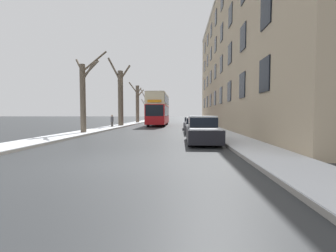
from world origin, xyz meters
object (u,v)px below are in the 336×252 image
(parked_car_2, at_px, (192,123))
(bare_tree_left_3, at_px, (146,108))
(bare_tree_left_1, at_px, (120,96))
(bare_tree_left_2, at_px, (137,102))
(pedestrian_left_sidewalk, at_px, (112,121))
(parked_car_0, at_px, (202,131))
(parked_car_1, at_px, (195,126))
(oncoming_van, at_px, (161,116))
(bare_tree_left_0, at_px, (84,94))
(double_decker_bus, at_px, (158,108))

(parked_car_2, bearing_deg, bare_tree_left_3, 108.22)
(bare_tree_left_1, xyz_separation_m, bare_tree_left_2, (0.06, 11.46, -0.20))
(pedestrian_left_sidewalk, bearing_deg, parked_car_0, 154.86)
(bare_tree_left_1, xyz_separation_m, parked_car_1, (9.22, -10.15, -3.41))
(bare_tree_left_1, relative_size, parked_car_1, 2.04)
(oncoming_van, relative_size, pedestrian_left_sidewalk, 3.17)
(bare_tree_left_0, relative_size, bare_tree_left_3, 0.97)
(double_decker_bus, relative_size, parked_car_2, 2.43)
(oncoming_van, bearing_deg, parked_car_0, -81.33)
(parked_car_1, bearing_deg, bare_tree_left_1, 132.25)
(double_decker_bus, height_order, oncoming_van, double_decker_bus)
(parked_car_0, relative_size, parked_car_1, 1.02)
(parked_car_0, bearing_deg, bare_tree_left_1, 118.94)
(parked_car_2, height_order, pedestrian_left_sidewalk, pedestrian_left_sidewalk)
(parked_car_0, xyz_separation_m, pedestrian_left_sidewalk, (-9.45, 13.64, 0.15))
(parked_car_1, xyz_separation_m, pedestrian_left_sidewalk, (-9.45, 7.11, 0.24))
(bare_tree_left_1, bearing_deg, bare_tree_left_0, -89.73)
(parked_car_0, height_order, pedestrian_left_sidewalk, pedestrian_left_sidewalk)
(bare_tree_left_3, height_order, oncoming_van, bare_tree_left_3)
(bare_tree_left_2, height_order, bare_tree_left_3, bare_tree_left_2)
(double_decker_bus, bearing_deg, parked_car_1, -71.49)
(parked_car_0, xyz_separation_m, parked_car_2, (0.00, 11.94, -0.07))
(bare_tree_left_3, bearing_deg, pedestrian_left_sidewalk, -90.09)
(bare_tree_left_0, bearing_deg, parked_car_1, 7.91)
(parked_car_1, distance_m, oncoming_van, 31.35)
(double_decker_bus, distance_m, parked_car_2, 9.27)
(bare_tree_left_1, distance_m, pedestrian_left_sidewalk, 4.40)
(double_decker_bus, relative_size, oncoming_van, 2.09)
(bare_tree_left_0, xyz_separation_m, parked_car_1, (9.16, 1.27, -2.70))
(bare_tree_left_0, relative_size, bare_tree_left_2, 0.96)
(parked_car_0, relative_size, pedestrian_left_sidewalk, 2.85)
(bare_tree_left_0, relative_size, parked_car_1, 1.68)
(bare_tree_left_2, relative_size, parked_car_0, 1.71)
(pedestrian_left_sidewalk, bearing_deg, bare_tree_left_2, -61.01)
(bare_tree_left_1, xyz_separation_m, oncoming_van, (3.52, 20.67, -2.72))
(parked_car_2, xyz_separation_m, oncoming_van, (-5.70, 25.40, 0.68))
(bare_tree_left_0, distance_m, bare_tree_left_2, 22.89)
(bare_tree_left_3, distance_m, double_decker_bus, 21.27)
(bare_tree_left_0, height_order, parked_car_2, bare_tree_left_0)
(double_decker_bus, distance_m, pedestrian_left_sidewalk, 8.14)
(bare_tree_left_3, bearing_deg, bare_tree_left_1, -89.55)
(bare_tree_left_2, xyz_separation_m, oncoming_van, (3.46, 9.21, -2.52))
(parked_car_0, bearing_deg, parked_car_1, 90.00)
(double_decker_bus, relative_size, parked_car_0, 2.32)
(parked_car_1, relative_size, oncoming_van, 0.88)
(bare_tree_left_1, distance_m, parked_car_2, 10.91)
(parked_car_0, relative_size, parked_car_2, 1.05)
(bare_tree_left_0, distance_m, parked_car_2, 11.66)
(bare_tree_left_0, distance_m, parked_car_0, 10.88)
(bare_tree_left_3, bearing_deg, bare_tree_left_2, -88.83)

